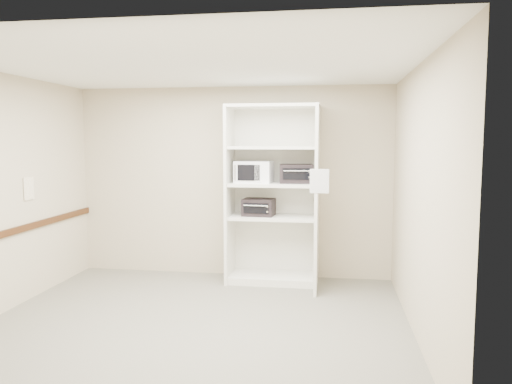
# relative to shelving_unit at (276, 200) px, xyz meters

# --- Properties ---
(floor) EXTENTS (4.50, 4.00, 0.01)m
(floor) POSITION_rel_shelving_unit_xyz_m (-0.67, -1.70, -1.13)
(floor) COLOR #645F55
(floor) RESTS_ON ground
(ceiling) EXTENTS (4.50, 4.00, 0.01)m
(ceiling) POSITION_rel_shelving_unit_xyz_m (-0.67, -1.70, 1.57)
(ceiling) COLOR white
(wall_back) EXTENTS (4.50, 0.02, 2.70)m
(wall_back) POSITION_rel_shelving_unit_xyz_m (-0.67, 0.30, 0.22)
(wall_back) COLOR #BBA98E
(wall_back) RESTS_ON ground
(wall_front) EXTENTS (4.50, 0.02, 2.70)m
(wall_front) POSITION_rel_shelving_unit_xyz_m (-0.67, -3.70, 0.22)
(wall_front) COLOR #BBA98E
(wall_front) RESTS_ON ground
(wall_right) EXTENTS (0.02, 4.00, 2.70)m
(wall_right) POSITION_rel_shelving_unit_xyz_m (1.58, -1.70, 0.22)
(wall_right) COLOR #BBA98E
(wall_right) RESTS_ON ground
(shelving_unit) EXTENTS (1.24, 0.92, 2.42)m
(shelving_unit) POSITION_rel_shelving_unit_xyz_m (0.00, 0.00, 0.00)
(shelving_unit) COLOR silver
(shelving_unit) RESTS_ON floor
(microwave) EXTENTS (0.51, 0.40, 0.30)m
(microwave) POSITION_rel_shelving_unit_xyz_m (-0.31, 0.02, 0.39)
(microwave) COLOR white
(microwave) RESTS_ON shelving_unit
(toaster_oven_upper) EXTENTS (0.47, 0.38, 0.25)m
(toaster_oven_upper) POSITION_rel_shelving_unit_xyz_m (0.26, 0.05, 0.37)
(toaster_oven_upper) COLOR black
(toaster_oven_upper) RESTS_ON shelving_unit
(toaster_oven_lower) EXTENTS (0.45, 0.35, 0.23)m
(toaster_oven_lower) POSITION_rel_shelving_unit_xyz_m (-0.24, -0.01, -0.09)
(toaster_oven_lower) COLOR black
(toaster_oven_lower) RESTS_ON shelving_unit
(paper_sign) EXTENTS (0.23, 0.01, 0.29)m
(paper_sign) POSITION_rel_shelving_unit_xyz_m (0.59, -0.63, 0.32)
(paper_sign) COLOR white
(paper_sign) RESTS_ON shelving_unit
(chair_rail) EXTENTS (0.04, 3.98, 0.08)m
(chair_rail) POSITION_rel_shelving_unit_xyz_m (-2.89, -1.70, -0.23)
(chair_rail) COLOR #371C0A
(chair_rail) RESTS_ON wall_left
(wall_poster) EXTENTS (0.01, 0.20, 0.28)m
(wall_poster) POSITION_rel_shelving_unit_xyz_m (-2.90, -1.15, 0.23)
(wall_poster) COLOR white
(wall_poster) RESTS_ON wall_left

